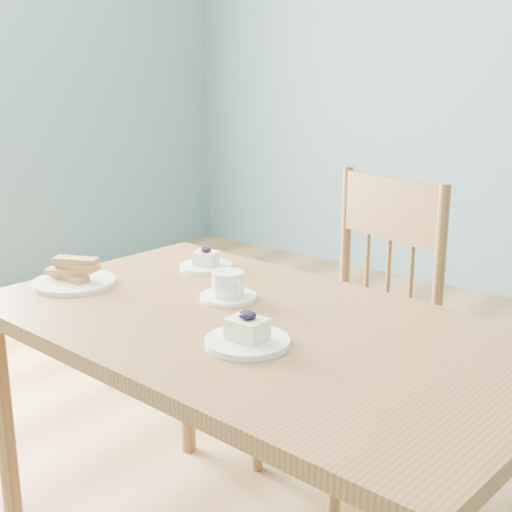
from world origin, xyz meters
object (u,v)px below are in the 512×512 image
coffee_cup (228,288)px  biscotti_plate (74,277)px  dining_chair (352,331)px  cheesecake_plate_far (206,263)px  cheesecake_plate_near (247,336)px  dining_table (258,351)px

coffee_cup → biscotti_plate: size_ratio=0.65×
dining_chair → biscotti_plate: dining_chair is taller
cheesecake_plate_far → biscotti_plate: bearing=-116.6°
dining_chair → cheesecake_plate_near: dining_chair is taller
cheesecake_plate_far → dining_chair: bearing=49.2°
cheesecake_plate_near → biscotti_plate: cheesecake_plate_near is taller
cheesecake_plate_near → biscotti_plate: bearing=177.8°
cheesecake_plate_near → coffee_cup: 0.30m
cheesecake_plate_near → cheesecake_plate_far: bearing=141.9°
cheesecake_plate_far → dining_table: bearing=-31.8°
cheesecake_plate_far → biscotti_plate: 0.37m
cheesecake_plate_near → biscotti_plate: size_ratio=0.83×
dining_chair → coffee_cup: size_ratio=6.77×
dining_table → cheesecake_plate_far: size_ratio=9.19×
coffee_cup → biscotti_plate: 0.43m
dining_chair → cheesecake_plate_near: 0.76m
dining_table → dining_chair: size_ratio=1.43×
cheesecake_plate_near → coffee_cup: cheesecake_plate_near is taller
biscotti_plate → dining_table: bearing=9.5°
cheesecake_plate_far → coffee_cup: (0.23, -0.16, 0.01)m
dining_chair → cheesecake_plate_near: bearing=-61.1°
dining_chair → cheesecake_plate_near: size_ratio=5.33×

